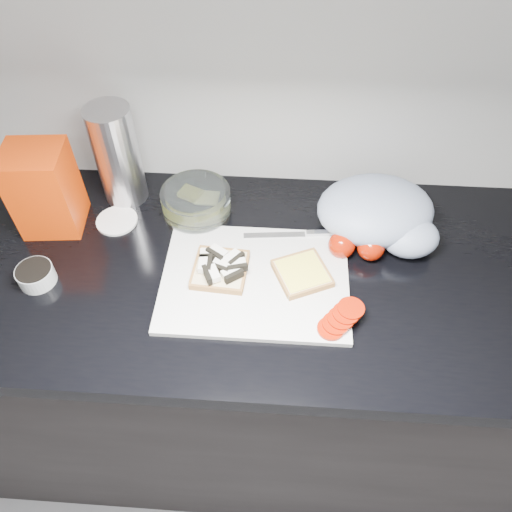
{
  "coord_description": "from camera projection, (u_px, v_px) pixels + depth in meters",
  "views": [
    {
      "loc": [
        0.16,
        0.5,
        1.76
      ],
      "look_at": [
        0.11,
        1.19,
        0.95
      ],
      "focal_mm": 35.0,
      "sensor_mm": 36.0,
      "label": 1
    }
  ],
  "objects": [
    {
      "name": "bread_left",
      "position": [
        220.0,
        268.0,
        1.07
      ],
      "size": [
        0.13,
        0.13,
        0.04
      ],
      "rotation": [
        0.0,
        0.0,
        -0.07
      ],
      "color": "beige",
      "rests_on": "cutting_board"
    },
    {
      "name": "tub_lid",
      "position": [
        117.0,
        221.0,
        1.19
      ],
      "size": [
        0.11,
        0.11,
        0.01
      ],
      "primitive_type": "cylinder",
      "rotation": [
        0.0,
        0.0,
        0.16
      ],
      "color": "white",
      "rests_on": "countertop"
    },
    {
      "name": "countertop",
      "position": [
        208.0,
        269.0,
        1.13
      ],
      "size": [
        3.5,
        0.64,
        0.04
      ],
      "primitive_type": "cube",
      "color": "black",
      "rests_on": "base_cabinet"
    },
    {
      "name": "bread_right",
      "position": [
        302.0,
        273.0,
        1.07
      ],
      "size": [
        0.15,
        0.15,
        0.02
      ],
      "rotation": [
        0.0,
        0.0,
        0.42
      ],
      "color": "beige",
      "rests_on": "cutting_board"
    },
    {
      "name": "tomato_slices",
      "position": [
        341.0,
        318.0,
        0.99
      ],
      "size": [
        0.11,
        0.11,
        0.02
      ],
      "rotation": [
        0.0,
        0.0,
        0.32
      ],
      "color": "#9A1603",
      "rests_on": "cutting_board"
    },
    {
      "name": "bread_bag",
      "position": [
        45.0,
        190.0,
        1.12
      ],
      "size": [
        0.14,
        0.13,
        0.21
      ],
      "primitive_type": "cube",
      "rotation": [
        0.0,
        0.0,
        0.1
      ],
      "color": "red",
      "rests_on": "countertop"
    },
    {
      "name": "whole_tomatoes",
      "position": [
        356.0,
        246.0,
        1.1
      ],
      "size": [
        0.12,
        0.06,
        0.06
      ],
      "rotation": [
        0.0,
        0.0,
        0.27
      ],
      "color": "#9A1603",
      "rests_on": "countertop"
    },
    {
      "name": "seed_tub",
      "position": [
        36.0,
        275.0,
        1.06
      ],
      "size": [
        0.08,
        0.08,
        0.04
      ],
      "color": "#AFB4B5",
      "rests_on": "countertop"
    },
    {
      "name": "base_cabinet",
      "position": [
        219.0,
        365.0,
        1.47
      ],
      "size": [
        3.5,
        0.6,
        0.86
      ],
      "primitive_type": "cube",
      "color": "black",
      "rests_on": "ground"
    },
    {
      "name": "knife",
      "position": [
        301.0,
        234.0,
        1.15
      ],
      "size": [
        0.21,
        0.04,
        0.01
      ],
      "rotation": [
        0.0,
        0.0,
        0.1
      ],
      "color": "#BABABF",
      "rests_on": "cutting_board"
    },
    {
      "name": "steel_canister",
      "position": [
        117.0,
        156.0,
        1.16
      ],
      "size": [
        0.1,
        0.1,
        0.25
      ],
      "primitive_type": "cylinder",
      "color": "#BCBCC1",
      "rests_on": "countertop"
    },
    {
      "name": "glass_bowl",
      "position": [
        196.0,
        203.0,
        1.19
      ],
      "size": [
        0.17,
        0.17,
        0.07
      ],
      "rotation": [
        0.0,
        0.0,
        -0.43
      ],
      "color": "silver",
      "rests_on": "countertop"
    },
    {
      "name": "cutting_board",
      "position": [
        255.0,
        280.0,
        1.07
      ],
      "size": [
        0.4,
        0.3,
        0.01
      ],
      "primitive_type": "cube",
      "color": "silver",
      "rests_on": "countertop"
    },
    {
      "name": "grocery_bag",
      "position": [
        380.0,
        213.0,
        1.13
      ],
      "size": [
        0.3,
        0.25,
        0.12
      ],
      "rotation": [
        0.0,
        0.0,
        0.14
      ],
      "color": "#939FB6",
      "rests_on": "countertop"
    }
  ]
}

